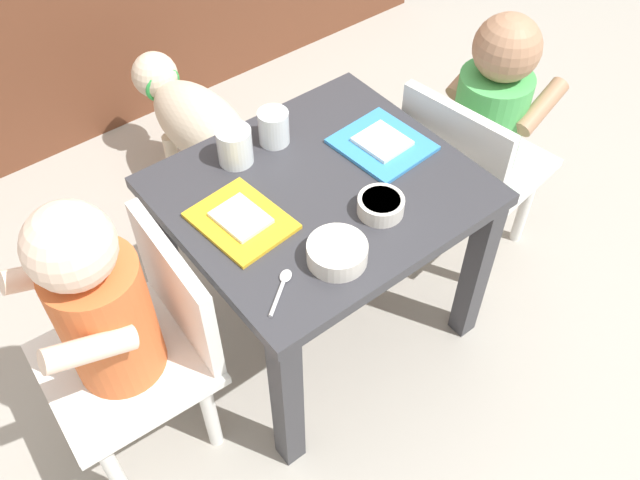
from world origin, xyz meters
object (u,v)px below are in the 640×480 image
Objects in this scene: seated_child_left at (111,313)px; food_tray_left at (241,220)px; veggie_bowl_far at (337,252)px; veggie_bowl_near at (381,205)px; spoon_by_left_tray at (281,287)px; seated_child_right at (486,120)px; water_cup_left at (274,129)px; water_cup_right at (235,148)px; food_tray_right at (382,144)px; dining_table at (320,216)px; dog at (194,119)px.

seated_child_left is 0.27m from food_tray_left.
veggie_bowl_far is (0.35, -0.16, 0.05)m from seated_child_left.
veggie_bowl_near is 0.97× the size of spoon_by_left_tray.
veggie_bowl_far is (-0.53, -0.13, 0.06)m from seated_child_right.
veggie_bowl_far is at bearing -107.14° from water_cup_left.
food_tray_right is at bearing -29.68° from water_cup_right.
water_cup_right reaches higher than dining_table.
dining_table is 0.21m from veggie_bowl_far.
water_cup_right is at bearing 150.32° from food_tray_right.
water_cup_right reaches higher than veggie_bowl_near.
seated_child_left is at bearing 147.46° from spoon_by_left_tray.
food_tray_right is 0.29m from water_cup_right.
food_tray_left is 0.34m from food_tray_right.
dining_table is 0.19m from food_tray_left.
water_cup_left is (-0.16, 0.14, 0.03)m from food_tray_right.
water_cup_right reaches higher than dog.
seated_child_right is at bearing -8.47° from food_tray_right.
dog is at bearing 50.24° from seated_child_left.
dog is at bearing 69.65° from food_tray_left.
seated_child_left is 8.87× the size of water_cup_right.
spoon_by_left_tray is at bearing -172.87° from veggie_bowl_near.
water_cup_left is 0.37m from spoon_by_left_tray.
seated_child_right reaches higher than dining_table.
veggie_bowl_near reaches higher than dog.
dining_table is 2.98× the size of food_tray_left.
seated_child_left is 0.50m from veggie_bowl_near.
seated_child_left is 1.04× the size of seated_child_right.
water_cup_left is 0.83× the size of veggie_bowl_near.
veggie_bowl_near is (0.00, -0.70, 0.24)m from dog.
dining_table is at bearing 110.17° from veggie_bowl_near.
water_cup_right reaches higher than water_cup_left.
seated_child_left is 0.28m from spoon_by_left_tray.
water_cup_left reaches higher than food_tray_left.
water_cup_right reaches higher than veggie_bowl_far.
seated_child_right is at bearing -56.63° from dog.
veggie_bowl_near reaches higher than dining_table.
water_cup_right is at bearing -106.48° from dog.
food_tray_left is (-0.61, 0.04, 0.05)m from seated_child_right.
seated_child_left is (-0.44, 0.00, 0.05)m from dining_table.
seated_child_right reaches higher than dog.
food_tray_right is at bearing 34.01° from veggie_bowl_far.
dining_table is at bearing -93.21° from water_cup_left.
water_cup_right reaches higher than spoon_by_left_tray.
seated_child_left is 0.39m from water_cup_right.
seated_child_right is 3.48× the size of food_tray_right.
seated_child_left is 7.54× the size of spoon_by_left_tray.
food_tray_left is 0.19m from veggie_bowl_far.
veggie_bowl_near is (-0.39, -0.09, 0.06)m from seated_child_right.
dog is 6.62× the size of water_cup_left.
food_tray_right is (0.13, -0.56, 0.22)m from dog.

